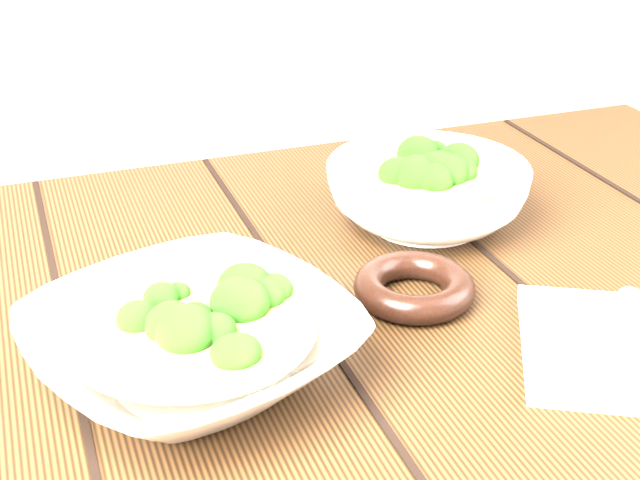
# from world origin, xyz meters

# --- Properties ---
(table) EXTENTS (1.20, 0.80, 0.75)m
(table) POSITION_xyz_m (0.00, 0.00, 0.63)
(table) COLOR #331E0E
(table) RESTS_ON ground
(soup_bowl_front) EXTENTS (0.30, 0.30, 0.07)m
(soup_bowl_front) POSITION_xyz_m (-0.13, -0.04, 0.78)
(soup_bowl_front) COLOR white
(soup_bowl_front) RESTS_ON table
(soup_bowl_back) EXTENTS (0.25, 0.25, 0.08)m
(soup_bowl_back) POSITION_xyz_m (0.15, 0.14, 0.79)
(soup_bowl_back) COLOR white
(soup_bowl_back) RESTS_ON table
(trivet) EXTENTS (0.13, 0.13, 0.03)m
(trivet) POSITION_xyz_m (0.08, 0.01, 0.76)
(trivet) COLOR black
(trivet) RESTS_ON table
(spoon_left) EXTENTS (0.10, 0.15, 0.01)m
(spoon_left) POSITION_xyz_m (0.22, -0.11, 0.76)
(spoon_left) COLOR #A49E91
(spoon_left) RESTS_ON napkin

